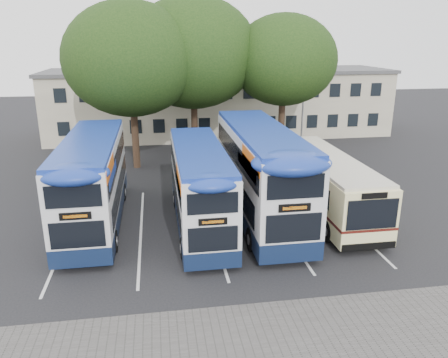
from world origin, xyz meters
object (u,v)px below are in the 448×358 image
tree_mid (193,53)px  bus_dd_right (260,169)px  tree_right (284,60)px  tree_left (130,59)px  bus_dd_left (93,177)px  bus_dd_mid (200,184)px  bus_single (325,181)px  lamp_post (304,88)px

tree_mid → bus_dd_right: bearing=-79.8°
tree_mid → tree_right: (6.64, -1.12, -0.52)m
tree_left → bus_dd_left: tree_left is taller
tree_mid → bus_dd_mid: tree_mid is taller
tree_mid → tree_left: bearing=-155.4°
bus_dd_left → tree_mid: bearing=62.4°
tree_left → tree_mid: bearing=24.6°
bus_dd_right → bus_single: bus_dd_right is taller
lamp_post → bus_dd_left: lamp_post is taller
lamp_post → bus_dd_left: size_ratio=0.86×
tree_left → bus_dd_left: 11.27m
bus_single → tree_left: bearing=135.5°
bus_dd_mid → lamp_post: bearing=55.4°
bus_dd_left → lamp_post: bearing=41.2°
tree_right → bus_dd_right: (-4.40, -11.32, -4.85)m
tree_left → tree_right: tree_left is taller
lamp_post → bus_dd_left: bearing=-138.8°
tree_right → bus_dd_mid: size_ratio=1.10×
tree_right → bus_dd_right: size_ratio=0.95×
lamp_post → tree_left: (-13.77, -3.75, 2.58)m
lamp_post → bus_dd_mid: 18.32m
tree_left → tree_right: 11.15m
tree_mid → bus_dd_mid: bearing=-94.3°
tree_left → bus_single: (10.39, -10.20, -5.91)m
tree_right → bus_dd_right: bearing=-111.2°
tree_mid → bus_dd_left: 14.51m
bus_dd_right → tree_mid: bearing=100.2°
bus_single → lamp_post: bearing=76.4°
bus_dd_mid → bus_dd_right: size_ratio=0.86×
tree_mid → tree_right: bearing=-9.6°
lamp_post → tree_left: 14.51m
tree_mid → tree_right: 6.75m
tree_right → bus_single: (-0.72, -11.13, -5.72)m
tree_left → bus_dd_mid: 12.87m
tree_right → bus_single: tree_right is taller
tree_mid → tree_right: tree_mid is taller
bus_dd_mid → bus_dd_right: 3.34m
bus_dd_mid → bus_single: size_ratio=0.95×
tree_right → bus_single: size_ratio=1.04×
tree_left → tree_mid: (4.47, 2.05, 0.34)m
tree_left → bus_single: tree_left is taller
bus_dd_right → bus_single: 3.78m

